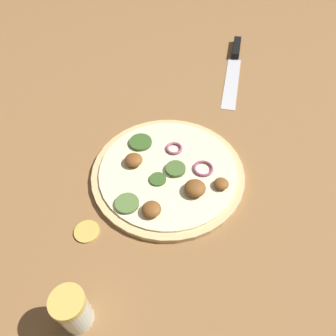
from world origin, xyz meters
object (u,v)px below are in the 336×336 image
spice_jar (73,310)px  loose_cap (87,231)px  pizza (168,173)px  knife (235,59)px

spice_jar → loose_cap: 0.15m
pizza → loose_cap: (-0.04, 0.18, -0.00)m
pizza → spice_jar: bearing=124.7°
pizza → loose_cap: bearing=102.5°
pizza → knife: (0.26, -0.36, -0.00)m
knife → spice_jar: size_ratio=3.23×
pizza → loose_cap: size_ratio=6.80×
pizza → knife: size_ratio=1.18×
pizza → knife: bearing=-53.7°
knife → spice_jar: bearing=-13.4°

